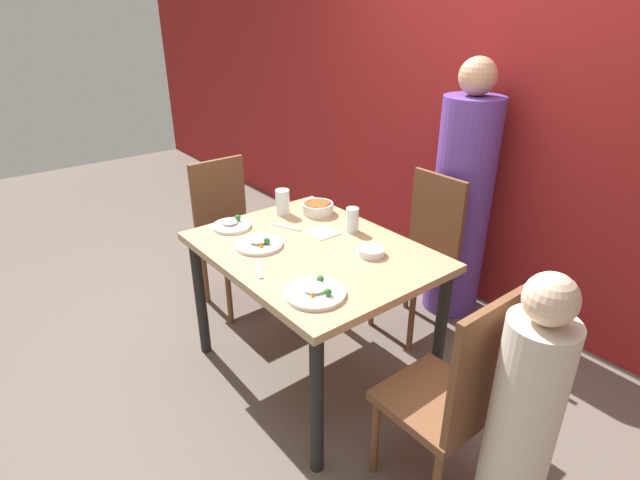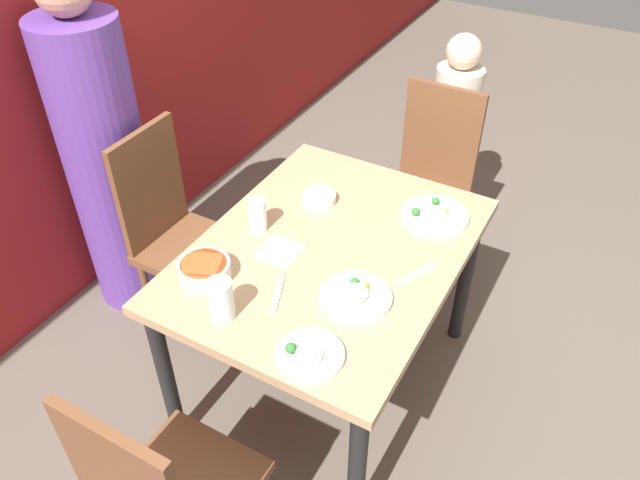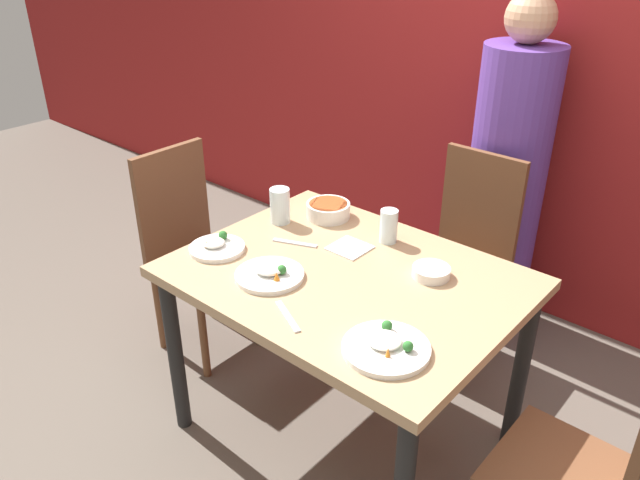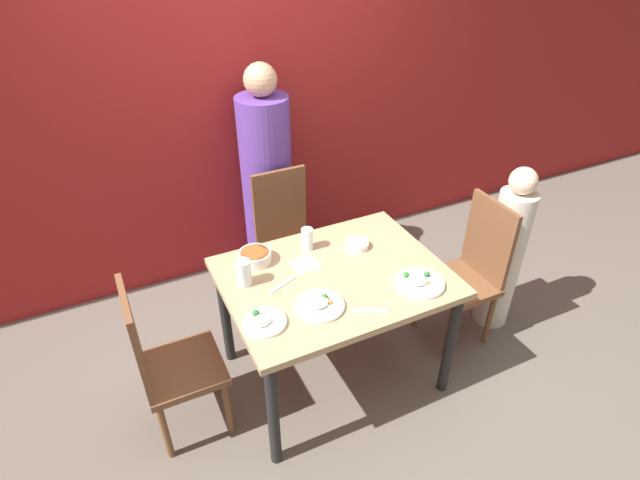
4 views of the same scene
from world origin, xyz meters
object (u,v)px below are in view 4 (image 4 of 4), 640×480
Objects in this scene: chair_child_spot at (470,270)px; glass_water_tall at (243,273)px; person_adult at (267,187)px; bowl_curry at (255,256)px; plate_rice_adult at (419,282)px; person_child at (505,255)px; chair_adult_spot at (287,238)px.

glass_water_tall is (-1.41, 0.18, 0.33)m from chair_child_spot.
person_adult is (-0.90, 1.19, 0.23)m from chair_child_spot.
bowl_curry is at bearing -105.11° from chair_child_spot.
plate_rice_adult is 0.92m from glass_water_tall.
glass_water_tall is (-0.83, 0.41, 0.06)m from plate_rice_adult.
plate_rice_adult is at bearing -165.51° from person_child.
bowl_curry is (-0.39, -0.84, 0.06)m from person_adult.
plate_rice_adult is (0.31, -1.41, 0.04)m from person_adult.
person_child reaches higher than glass_water_tall.
chair_adult_spot is 0.70m from bowl_curry.
chair_adult_spot reaches higher than glass_water_tall.
person_adult is 11.03× the size of glass_water_tall.
bowl_curry reaches higher than plate_rice_adult.
person_child is 0.92m from plate_rice_adult.
bowl_curry is (-1.29, 0.35, 0.29)m from chair_child_spot.
plate_rice_adult is at bearing -73.64° from chair_adult_spot.
person_child is at bearing -12.53° from bowl_curry.
chair_child_spot is 0.60× the size of person_adult.
chair_adult_spot is 1.24m from chair_child_spot.
bowl_curry is (-1.57, 0.35, 0.26)m from person_child.
person_adult is at bearing 102.54° from plate_rice_adult.
person_child is at bearing 14.49° from plate_rice_adult.
person_adult is at bearing 63.07° from glass_water_tall.
chair_child_spot is 0.28m from person_child.
bowl_curry is 0.91m from plate_rice_adult.
person_adult is 8.88× the size of bowl_curry.
person_child is at bearing -6.22° from glass_water_tall.
chair_adult_spot is 0.60× the size of person_adult.
bowl_curry is at bearing -114.92° from person_adult.
plate_rice_adult is at bearing -77.46° from person_adult.
chair_child_spot is at bearing -53.02° from person_adult.
person_child is 7.94× the size of glass_water_tall.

